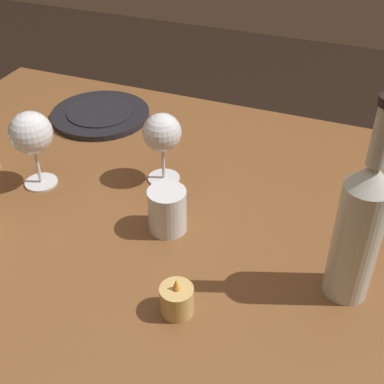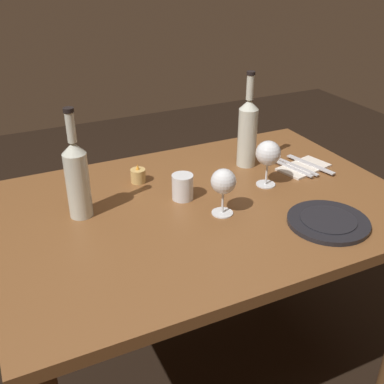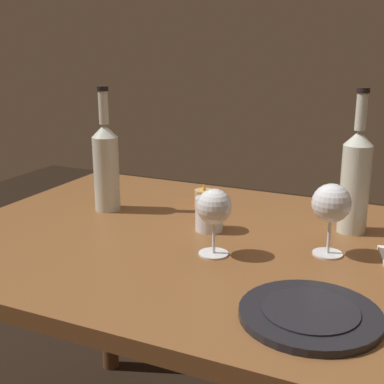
{
  "view_description": "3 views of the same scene",
  "coord_description": "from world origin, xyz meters",
  "px_view_note": "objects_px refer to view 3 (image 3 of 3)",
  "views": [
    {
      "loc": [
        -0.35,
        0.72,
        1.36
      ],
      "look_at": [
        -0.07,
        0.01,
        0.8
      ],
      "focal_mm": 49.01,
      "sensor_mm": 36.0,
      "label": 1
    },
    {
      "loc": [
        -0.59,
        -1.15,
        1.47
      ],
      "look_at": [
        -0.06,
        -0.05,
        0.82
      ],
      "focal_mm": 43.47,
      "sensor_mm": 36.0,
      "label": 2
    },
    {
      "loc": [
        0.43,
        -1.07,
        1.19
      ],
      "look_at": [
        -0.08,
        0.03,
        0.84
      ],
      "focal_mm": 48.95,
      "sensor_mm": 36.0,
      "label": 3
    }
  ],
  "objects_px": {
    "wine_glass_left": "(214,208)",
    "votive_candle": "(204,199)",
    "wine_bottle_second": "(355,178)",
    "dinner_plate": "(310,314)",
    "wine_glass_right": "(331,205)",
    "wine_bottle": "(106,164)",
    "water_tumbler": "(209,215)"
  },
  "relations": [
    {
      "from": "wine_glass_left",
      "to": "votive_candle",
      "type": "distance_m",
      "value": 0.36
    },
    {
      "from": "wine_bottle_second",
      "to": "dinner_plate",
      "type": "bearing_deg",
      "value": -89.75
    },
    {
      "from": "wine_glass_right",
      "to": "votive_candle",
      "type": "xyz_separation_m",
      "value": [
        -0.39,
        0.21,
        -0.09
      ]
    },
    {
      "from": "wine_bottle",
      "to": "dinner_plate",
      "type": "xyz_separation_m",
      "value": [
        0.65,
        -0.36,
        -0.12
      ]
    },
    {
      "from": "wine_glass_right",
      "to": "water_tumbler",
      "type": "height_order",
      "value": "wine_glass_right"
    },
    {
      "from": "wine_glass_left",
      "to": "wine_glass_right",
      "type": "bearing_deg",
      "value": 24.78
    },
    {
      "from": "votive_candle",
      "to": "dinner_plate",
      "type": "height_order",
      "value": "votive_candle"
    },
    {
      "from": "wine_bottle_second",
      "to": "votive_candle",
      "type": "relative_size",
      "value": 5.21
    },
    {
      "from": "wine_glass_right",
      "to": "votive_candle",
      "type": "height_order",
      "value": "wine_glass_right"
    },
    {
      "from": "wine_bottle",
      "to": "votive_candle",
      "type": "distance_m",
      "value": 0.29
    },
    {
      "from": "wine_glass_left",
      "to": "water_tumbler",
      "type": "distance_m",
      "value": 0.17
    },
    {
      "from": "wine_glass_left",
      "to": "wine_bottle_second",
      "type": "relative_size",
      "value": 0.43
    },
    {
      "from": "votive_candle",
      "to": "wine_glass_right",
      "type": "bearing_deg",
      "value": -28.25
    },
    {
      "from": "wine_glass_left",
      "to": "wine_glass_right",
      "type": "height_order",
      "value": "wine_glass_right"
    },
    {
      "from": "wine_bottle",
      "to": "wine_glass_right",
      "type": "bearing_deg",
      "value": -6.55
    },
    {
      "from": "water_tumbler",
      "to": "wine_bottle_second",
      "type": "bearing_deg",
      "value": 23.09
    },
    {
      "from": "wine_glass_left",
      "to": "dinner_plate",
      "type": "relative_size",
      "value": 0.62
    },
    {
      "from": "wine_glass_right",
      "to": "water_tumbler",
      "type": "bearing_deg",
      "value": 173.28
    },
    {
      "from": "wine_bottle_second",
      "to": "votive_candle",
      "type": "bearing_deg",
      "value": 174.96
    },
    {
      "from": "wine_bottle_second",
      "to": "dinner_plate",
      "type": "relative_size",
      "value": 1.45
    },
    {
      "from": "wine_bottle",
      "to": "water_tumbler",
      "type": "xyz_separation_m",
      "value": [
        0.32,
        -0.04,
        -0.09
      ]
    },
    {
      "from": "votive_candle",
      "to": "wine_bottle",
      "type": "bearing_deg",
      "value": -149.35
    },
    {
      "from": "wine_bottle_second",
      "to": "wine_glass_left",
      "type": "bearing_deg",
      "value": -132.23
    },
    {
      "from": "water_tumbler",
      "to": "wine_bottle",
      "type": "bearing_deg",
      "value": 173.6
    },
    {
      "from": "wine_bottle_second",
      "to": "water_tumbler",
      "type": "bearing_deg",
      "value": -156.91
    },
    {
      "from": "wine_glass_right",
      "to": "wine_bottle_second",
      "type": "xyz_separation_m",
      "value": [
        0.02,
        0.17,
        0.02
      ]
    },
    {
      "from": "wine_glass_right",
      "to": "wine_bottle_second",
      "type": "relative_size",
      "value": 0.46
    },
    {
      "from": "wine_glass_left",
      "to": "wine_glass_right",
      "type": "relative_size",
      "value": 0.93
    },
    {
      "from": "wine_bottle_second",
      "to": "dinner_plate",
      "type": "distance_m",
      "value": 0.48
    },
    {
      "from": "water_tumbler",
      "to": "votive_candle",
      "type": "xyz_separation_m",
      "value": [
        -0.09,
        0.17,
        -0.02
      ]
    },
    {
      "from": "wine_glass_left",
      "to": "wine_bottle",
      "type": "relative_size",
      "value": 0.44
    },
    {
      "from": "wine_glass_left",
      "to": "wine_glass_right",
      "type": "distance_m",
      "value": 0.25
    }
  ]
}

